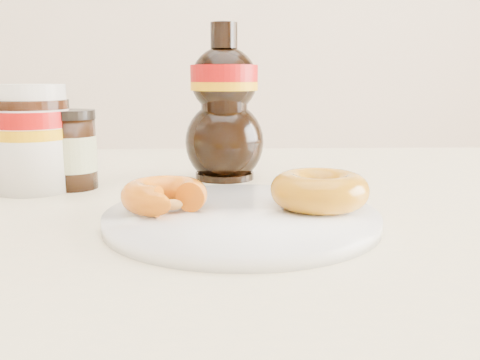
{
  "coord_description": "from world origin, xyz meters",
  "views": [
    {
      "loc": [
        0.05,
        -0.52,
        0.89
      ],
      "look_at": [
        0.07,
        0.03,
        0.79
      ],
      "focal_mm": 40.0,
      "sensor_mm": 36.0,
      "label": 1
    }
  ],
  "objects_px": {
    "donut_whole": "(320,190)",
    "plate": "(242,218)",
    "dining_table": "(180,265)",
    "dark_jar": "(72,150)",
    "syrup_bottle": "(224,103)",
    "nutella_jar": "(31,134)",
    "donut_bitten": "(164,195)"
  },
  "relations": [
    {
      "from": "dining_table",
      "to": "donut_whole",
      "type": "bearing_deg",
      "value": -33.53
    },
    {
      "from": "donut_whole",
      "to": "syrup_bottle",
      "type": "relative_size",
      "value": 0.46
    },
    {
      "from": "plate",
      "to": "donut_bitten",
      "type": "relative_size",
      "value": 3.14
    },
    {
      "from": "donut_whole",
      "to": "nutella_jar",
      "type": "xyz_separation_m",
      "value": [
        -0.34,
        0.15,
        0.04
      ]
    },
    {
      "from": "plate",
      "to": "nutella_jar",
      "type": "distance_m",
      "value": 0.31
    },
    {
      "from": "plate",
      "to": "dark_jar",
      "type": "distance_m",
      "value": 0.28
    },
    {
      "from": "dining_table",
      "to": "donut_bitten",
      "type": "bearing_deg",
      "value": -92.24
    },
    {
      "from": "nutella_jar",
      "to": "donut_bitten",
      "type": "bearing_deg",
      "value": -41.23
    },
    {
      "from": "dining_table",
      "to": "donut_whole",
      "type": "xyz_separation_m",
      "value": [
        0.15,
        -0.1,
        0.11
      ]
    },
    {
      "from": "dining_table",
      "to": "plate",
      "type": "relative_size",
      "value": 5.24
    },
    {
      "from": "donut_bitten",
      "to": "plate",
      "type": "bearing_deg",
      "value": 10.33
    },
    {
      "from": "plate",
      "to": "syrup_bottle",
      "type": "xyz_separation_m",
      "value": [
        -0.02,
        0.24,
        0.1
      ]
    },
    {
      "from": "plate",
      "to": "dark_jar",
      "type": "height_order",
      "value": "dark_jar"
    },
    {
      "from": "syrup_bottle",
      "to": "dining_table",
      "type": "bearing_deg",
      "value": -113.77
    },
    {
      "from": "donut_whole",
      "to": "dark_jar",
      "type": "bearing_deg",
      "value": 150.36
    },
    {
      "from": "dining_table",
      "to": "dark_jar",
      "type": "xyz_separation_m",
      "value": [
        -0.14,
        0.07,
        0.13
      ]
    },
    {
      "from": "donut_whole",
      "to": "syrup_bottle",
      "type": "xyz_separation_m",
      "value": [
        -0.09,
        0.23,
        0.08
      ]
    },
    {
      "from": "plate",
      "to": "donut_bitten",
      "type": "height_order",
      "value": "donut_bitten"
    },
    {
      "from": "syrup_bottle",
      "to": "plate",
      "type": "bearing_deg",
      "value": -86.26
    },
    {
      "from": "dark_jar",
      "to": "syrup_bottle",
      "type": "bearing_deg",
      "value": 17.12
    },
    {
      "from": "syrup_bottle",
      "to": "dark_jar",
      "type": "relative_size",
      "value": 2.12
    },
    {
      "from": "plate",
      "to": "donut_whole",
      "type": "bearing_deg",
      "value": 11.58
    },
    {
      "from": "donut_bitten",
      "to": "dining_table",
      "type": "bearing_deg",
      "value": 105.11
    },
    {
      "from": "plate",
      "to": "donut_whole",
      "type": "distance_m",
      "value": 0.08
    },
    {
      "from": "dark_jar",
      "to": "donut_bitten",
      "type": "bearing_deg",
      "value": -51.65
    },
    {
      "from": "donut_whole",
      "to": "dark_jar",
      "type": "distance_m",
      "value": 0.34
    },
    {
      "from": "plate",
      "to": "dark_jar",
      "type": "xyz_separation_m",
      "value": [
        -0.21,
        0.18,
        0.04
      ]
    },
    {
      "from": "donut_whole",
      "to": "syrup_bottle",
      "type": "height_order",
      "value": "syrup_bottle"
    },
    {
      "from": "dining_table",
      "to": "plate",
      "type": "xyz_separation_m",
      "value": [
        0.07,
        -0.12,
        0.09
      ]
    },
    {
      "from": "syrup_bottle",
      "to": "donut_bitten",
      "type": "bearing_deg",
      "value": -104.41
    },
    {
      "from": "donut_whole",
      "to": "plate",
      "type": "bearing_deg",
      "value": -168.42
    },
    {
      "from": "dark_jar",
      "to": "nutella_jar",
      "type": "bearing_deg",
      "value": -163.48
    }
  ]
}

